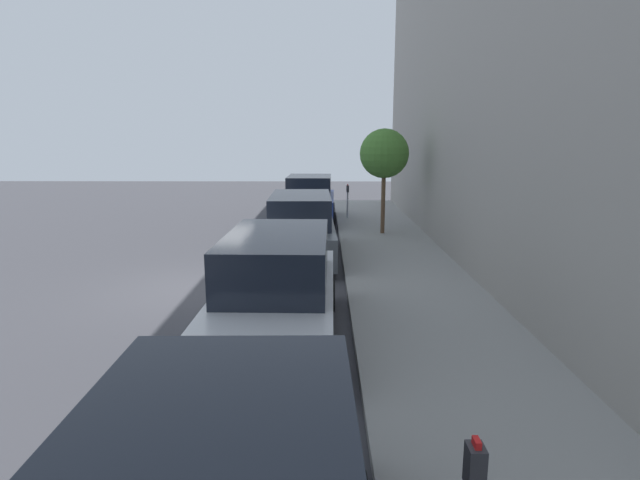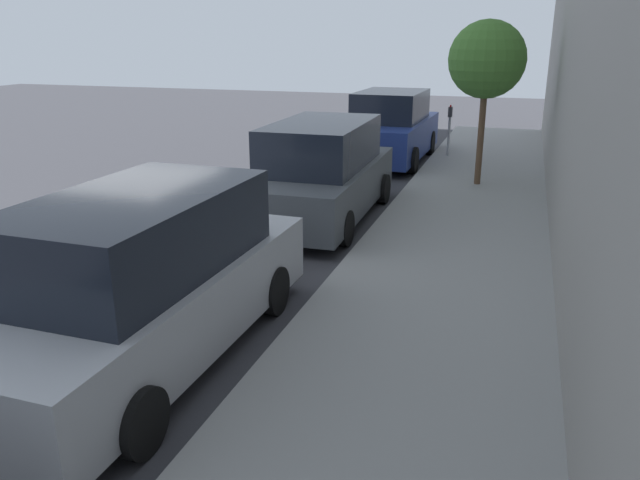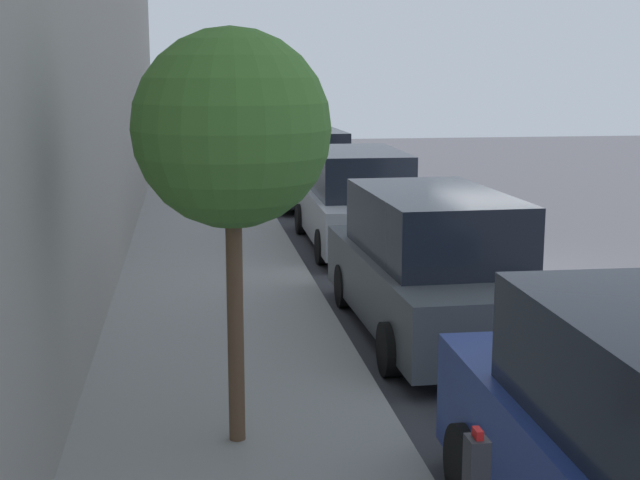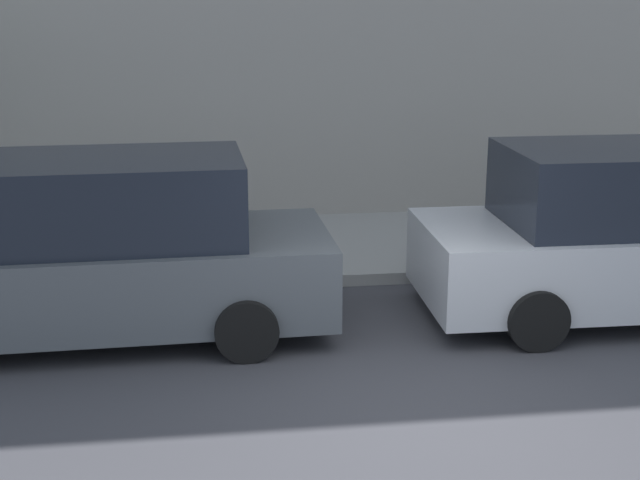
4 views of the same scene
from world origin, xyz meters
name	(u,v)px [view 2 (image 2 of 4)]	position (x,y,z in m)	size (l,w,h in m)	color
ground_plane	(136,253)	(0.00, 0.00, 0.00)	(60.00, 60.00, 0.00)	#38383D
sidewalk	(439,284)	(5.04, 0.00, 0.07)	(3.09, 32.00, 0.15)	gray
parked_minivan_second	(143,281)	(2.19, -3.00, 0.92)	(2.02, 4.93, 1.90)	#B7BABF
parked_minivan_third	(321,172)	(2.31, 2.96, 0.92)	(2.02, 4.94, 1.90)	#4C5156
parked_suv_fourth	(390,129)	(2.37, 9.13, 0.93)	(2.08, 4.84, 1.98)	navy
parking_meter_far	(449,125)	(3.95, 9.72, 1.03)	(0.11, 0.15, 1.44)	#ADADB2
street_tree	(487,60)	(5.05, 6.34, 2.94)	(1.71, 1.71, 3.66)	brown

